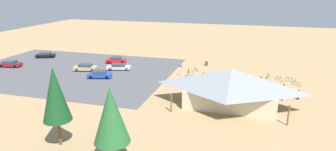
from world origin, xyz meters
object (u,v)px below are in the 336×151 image
car_silver_inner_stall (119,67)px  bicycle_red_edge_north (189,71)px  bicycle_teal_yard_center (290,80)px  bicycle_silver_lone_west (204,75)px  bike_pavilion (231,85)px  car_tan_mid_lot (86,67)px  bicycle_black_yard_left (268,76)px  bicycle_blue_yard_front (205,83)px  bicycle_yellow_trailside (296,84)px  car_red_second_row (116,60)px  visitor_crossing_yard (261,80)px  lot_sign (181,69)px  car_black_front_row (45,55)px  pine_mideast (111,115)px  car_blue_back_corner (100,74)px  bicycle_green_near_sign (206,80)px  bicycle_purple_back_row (279,79)px  pine_far_east (55,94)px  car_maroon_by_curb (10,64)px  bicycle_orange_near_porch (214,77)px  bicycle_white_mid_cluster (196,70)px  visitor_by_pavilion (298,94)px  trash_bin (207,64)px  bicycle_yellow_yard_right (190,74)px

car_silver_inner_stall → bicycle_red_edge_north: bearing=-172.7°
bicycle_teal_yard_center → bicycle_silver_lone_west: 15.25m
bike_pavilion → car_tan_mid_lot: 31.02m
bicycle_black_yard_left → bicycle_blue_yard_front: 12.71m
bicycle_yellow_trailside → car_red_second_row: 36.62m
bicycle_blue_yard_front → visitor_crossing_yard: 9.52m
car_tan_mid_lot → car_red_second_row: car_tan_mid_lot is taller
lot_sign → bicycle_yellow_trailside: (-20.32, 0.20, -1.05)m
bike_pavilion → car_black_front_row: (44.19, -17.87, -2.45)m
pine_mideast → car_red_second_row: 38.67m
car_blue_back_corner → car_red_second_row: (1.97, -11.02, -0.03)m
bicycle_green_near_sign → bicycle_purple_back_row: bicycle_purple_back_row is taller
bicycle_silver_lone_west → pine_mideast: bearing=82.6°
pine_far_east → car_maroon_by_curb: (29.30, -24.62, -5.04)m
pine_far_east → car_tan_mid_lot: bearing=-64.4°
bicycle_silver_lone_west → car_red_second_row: size_ratio=0.33×
bike_pavilion → car_red_second_row: size_ratio=3.30×
pine_mideast → car_maroon_by_curb: (36.05, -25.70, -4.02)m
bicycle_orange_near_porch → visitor_crossing_yard: (-8.16, 1.50, 0.53)m
bicycle_silver_lone_west → bike_pavilion: bearing=114.0°
lot_sign → car_blue_back_corner: bearing=22.0°
bicycle_teal_yard_center → bicycle_purple_back_row: bearing=1.2°
bicycle_white_mid_cluster → car_silver_inner_stall: bearing=12.4°
visitor_by_pavilion → bicycle_purple_back_row: bearing=-76.3°
bike_pavilion → bicycle_blue_yard_front: (4.77, -8.20, -2.75)m
trash_bin → bicycle_yellow_yard_right: trash_bin is taller
car_tan_mid_lot → bicycle_purple_back_row: bearing=-173.9°
car_blue_back_corner → car_tan_mid_lot: size_ratio=0.95×
car_silver_inner_stall → bike_pavilion: bearing=150.9°
bicycle_yellow_yard_right → bicycle_green_near_sign: bearing=138.9°
bicycle_white_mid_cluster → visitor_by_pavilion: size_ratio=0.80×
bike_pavilion → bicycle_white_mid_cluster: bearing=-63.8°
bicycle_purple_back_row → bicycle_yellow_trailside: size_ratio=0.97×
bicycle_blue_yard_front → bicycle_black_yard_left: bearing=-144.8°
trash_bin → bicycle_white_mid_cluster: (1.32, 5.09, -0.11)m
visitor_crossing_yard → bicycle_teal_yard_center: bearing=-144.6°
car_black_front_row → visitor_by_pavilion: bearing=167.0°
bicycle_teal_yard_center → car_tan_mid_lot: 38.69m
bicycle_red_edge_north → visitor_by_pavilion: (-18.76, 9.16, 0.49)m
bicycle_yellow_yard_right → car_black_front_row: size_ratio=0.28×
bicycle_silver_lone_west → bicycle_black_yard_left: 11.70m
bicycle_teal_yard_center → bicycle_black_yard_left: bicycle_teal_yard_center is taller
bicycle_purple_back_row → car_tan_mid_lot: size_ratio=0.27×
car_blue_back_corner → car_silver_inner_stall: (-1.02, -6.01, -0.07)m
bicycle_orange_near_porch → visitor_by_pavilion: 15.10m
car_blue_back_corner → visitor_crossing_yard: 28.72m
pine_mideast → bicycle_black_yard_left: 36.20m
pine_mideast → bicycle_black_yard_left: bearing=-115.3°
bike_pavilion → bicycle_teal_yard_center: bike_pavilion is taller
bicycle_teal_yard_center → bicycle_black_yard_left: (3.76, -1.16, -0.04)m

